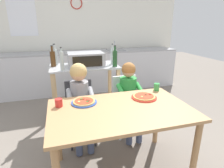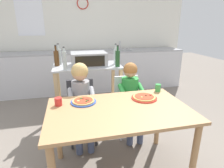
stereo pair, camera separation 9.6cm
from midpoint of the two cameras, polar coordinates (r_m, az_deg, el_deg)
ground_plane at (r=3.15m, az=-2.91°, el=-10.44°), size 12.02×12.02×0.00m
back_wall_tiled at (r=4.61m, az=-7.61°, el=16.16°), size 4.91×0.14×2.70m
kitchen_counter at (r=4.33m, az=-6.48°, el=4.09°), size 4.42×0.60×1.11m
kitchen_island_cart at (r=2.89m, az=-6.49°, el=-0.19°), size 1.00×0.56×0.91m
toaster_oven at (r=2.77m, az=-6.21°, el=7.70°), size 0.51×0.37×0.20m
bottle_dark_olive_oil at (r=2.69m, az=2.78°, el=7.99°), size 0.07×0.07×0.31m
bottle_tall_green_wine at (r=2.56m, az=-13.41°, el=7.16°), size 0.05×0.05×0.31m
bottle_brown_beer at (r=2.84m, az=-15.88°, el=7.80°), size 0.07×0.07×0.31m
bottle_slim_sauce at (r=2.87m, az=2.07°, el=8.80°), size 0.06×0.06×0.31m
bottle_clear_vinegar at (r=2.94m, az=-15.21°, el=8.35°), size 0.07×0.07×0.32m
dining_table at (r=1.82m, az=3.74°, el=-10.49°), size 1.35×0.84×0.74m
dining_chair_left at (r=2.45m, az=-8.32°, el=-6.94°), size 0.36×0.36×0.81m
dining_chair_right at (r=2.60m, az=6.01°, el=-5.29°), size 0.36×0.36×0.81m
child_in_grey_shirt at (r=2.26m, az=-8.29°, el=-3.32°), size 0.32×0.42×1.05m
child_in_green_shirt at (r=2.43m, az=7.08°, el=-2.61°), size 0.32×0.42×1.02m
pizza_plate_blue_rimmed at (r=1.91m, az=-7.39°, el=-5.33°), size 0.26×0.26×0.03m
pizza_plate_red_rimmed at (r=2.03m, az=11.29°, el=-4.10°), size 0.27×0.27×0.03m
drinking_cup_red at (r=1.88m, az=-14.88°, el=-5.30°), size 0.07×0.07×0.08m
drinking_cup_green at (r=2.26m, az=15.24°, el=-1.14°), size 0.07×0.07×0.09m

